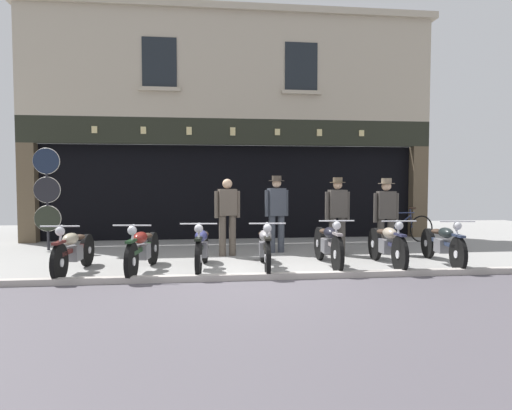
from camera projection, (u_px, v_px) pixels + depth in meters
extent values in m
cube|color=gray|center=(233.00, 242.00, 12.08)|extent=(23.18, 10.00, 0.08)
cube|color=#ABA49D|center=(253.00, 279.00, 7.20)|extent=(23.18, 0.16, 0.18)
cube|color=black|center=(229.00, 191.00, 14.29)|extent=(10.28, 4.00, 2.60)
cube|color=brown|center=(28.00, 193.00, 11.57)|extent=(0.44, 0.36, 2.60)
cube|color=brown|center=(418.00, 192.00, 12.81)|extent=(0.44, 0.36, 2.60)
cube|color=black|center=(232.00, 188.00, 12.55)|extent=(9.83, 0.03, 2.18)
cube|color=black|center=(233.00, 132.00, 12.04)|extent=(11.18, 0.24, 0.70)
cube|color=#DBC684|center=(94.00, 130.00, 11.49)|extent=(0.14, 0.03, 0.18)
cube|color=#DBC684|center=(143.00, 130.00, 11.64)|extent=(0.14, 0.03, 0.19)
cube|color=#DBC684|center=(189.00, 131.00, 11.77)|extent=(0.14, 0.03, 0.21)
cube|color=#DBC684|center=(233.00, 131.00, 11.91)|extent=(0.14, 0.03, 0.22)
cube|color=#DBC684|center=(277.00, 132.00, 12.05)|extent=(0.14, 0.03, 0.17)
cube|color=#DBC684|center=(319.00, 133.00, 12.19)|extent=(0.14, 0.03, 0.19)
cube|color=#DBC684|center=(362.00, 133.00, 12.32)|extent=(0.14, 0.03, 0.17)
cube|color=#B2A690|center=(233.00, 67.00, 12.03)|extent=(11.18, 0.40, 2.86)
cube|color=black|center=(159.00, 62.00, 11.60)|extent=(0.90, 0.02, 1.30)
cube|color=#B2A690|center=(160.00, 89.00, 11.59)|extent=(1.10, 0.12, 0.10)
cube|color=black|center=(301.00, 67.00, 12.03)|extent=(0.90, 0.02, 1.30)
cube|color=#B2A690|center=(301.00, 92.00, 12.03)|extent=(1.10, 0.12, 0.10)
cube|color=#B2A690|center=(233.00, 8.00, 11.85)|extent=(11.48, 0.44, 0.18)
cylinder|color=black|center=(59.00, 263.00, 7.04)|extent=(0.11, 0.61, 0.61)
cylinder|color=silver|center=(59.00, 263.00, 7.04)|extent=(0.11, 0.14, 0.13)
cylinder|color=black|center=(87.00, 250.00, 8.35)|extent=(0.12, 0.61, 0.61)
cylinder|color=silver|center=(87.00, 250.00, 8.35)|extent=(0.12, 0.14, 0.13)
cube|color=#54201E|center=(74.00, 249.00, 7.69)|extent=(0.16, 1.21, 0.07)
cube|color=slate|center=(74.00, 253.00, 7.69)|extent=(0.22, 0.33, 0.26)
ellipsoid|color=tan|center=(71.00, 239.00, 7.52)|extent=(0.25, 0.47, 0.20)
ellipsoid|color=#38281E|center=(79.00, 237.00, 7.91)|extent=(0.22, 0.31, 0.10)
cube|color=#54201E|center=(59.00, 243.00, 7.02)|extent=(0.13, 0.37, 0.04)
sphere|color=silver|center=(60.00, 231.00, 7.07)|extent=(0.15, 0.15, 0.15)
cylinder|color=silver|center=(60.00, 226.00, 7.07)|extent=(0.62, 0.07, 0.02)
cylinder|color=silver|center=(60.00, 244.00, 7.06)|extent=(0.05, 0.23, 0.62)
cylinder|color=black|center=(131.00, 262.00, 7.09)|extent=(0.15, 0.63, 0.62)
cylinder|color=silver|center=(131.00, 262.00, 7.09)|extent=(0.12, 0.15, 0.14)
cylinder|color=black|center=(153.00, 248.00, 8.53)|extent=(0.16, 0.63, 0.62)
cylinder|color=silver|center=(153.00, 248.00, 8.53)|extent=(0.13, 0.15, 0.14)
cube|color=#1A351D|center=(143.00, 248.00, 7.80)|extent=(0.23, 1.32, 0.07)
cube|color=slate|center=(143.00, 252.00, 7.81)|extent=(0.24, 0.34, 0.26)
ellipsoid|color=maroon|center=(140.00, 238.00, 7.62)|extent=(0.28, 0.48, 0.20)
ellipsoid|color=#38281E|center=(147.00, 236.00, 8.05)|extent=(0.24, 0.32, 0.10)
cube|color=#1A351D|center=(131.00, 241.00, 7.08)|extent=(0.14, 0.37, 0.04)
sphere|color=silver|center=(132.00, 230.00, 7.13)|extent=(0.15, 0.15, 0.15)
cylinder|color=silver|center=(132.00, 225.00, 7.12)|extent=(0.62, 0.10, 0.02)
cylinder|color=silver|center=(132.00, 243.00, 7.12)|extent=(0.07, 0.28, 0.61)
cylinder|color=black|center=(199.00, 259.00, 7.35)|extent=(0.12, 0.63, 0.63)
cylinder|color=silver|center=(199.00, 259.00, 7.35)|extent=(0.11, 0.15, 0.14)
cylinder|color=black|center=(205.00, 247.00, 8.72)|extent=(0.13, 0.63, 0.63)
cylinder|color=silver|center=(205.00, 247.00, 8.72)|extent=(0.12, 0.15, 0.14)
cube|color=black|center=(202.00, 246.00, 8.03)|extent=(0.17, 1.27, 0.07)
cube|color=slate|center=(202.00, 249.00, 8.03)|extent=(0.23, 0.34, 0.26)
ellipsoid|color=navy|center=(201.00, 236.00, 7.85)|extent=(0.26, 0.48, 0.20)
ellipsoid|color=#38281E|center=(203.00, 234.00, 8.27)|extent=(0.22, 0.32, 0.10)
cube|color=black|center=(198.00, 239.00, 7.33)|extent=(0.13, 0.37, 0.04)
sphere|color=silver|center=(199.00, 229.00, 7.38)|extent=(0.15, 0.15, 0.15)
cylinder|color=silver|center=(199.00, 224.00, 7.38)|extent=(0.62, 0.07, 0.02)
cylinder|color=silver|center=(199.00, 241.00, 7.37)|extent=(0.06, 0.29, 0.60)
cylinder|color=black|center=(268.00, 258.00, 7.40)|extent=(0.11, 0.63, 0.63)
cylinder|color=silver|center=(268.00, 258.00, 7.40)|extent=(0.11, 0.14, 0.14)
cylinder|color=black|center=(262.00, 246.00, 8.81)|extent=(0.12, 0.63, 0.63)
cylinder|color=silver|center=(262.00, 246.00, 8.81)|extent=(0.12, 0.15, 0.14)
cube|color=black|center=(265.00, 245.00, 8.10)|extent=(0.16, 1.30, 0.07)
cube|color=slate|center=(265.00, 249.00, 8.11)|extent=(0.22, 0.33, 0.26)
ellipsoid|color=gray|center=(265.00, 235.00, 7.92)|extent=(0.25, 0.47, 0.20)
ellipsoid|color=#38281E|center=(264.00, 234.00, 8.35)|extent=(0.22, 0.31, 0.10)
cube|color=black|center=(268.00, 238.00, 7.38)|extent=(0.12, 0.37, 0.04)
sphere|color=silver|center=(267.00, 228.00, 7.44)|extent=(0.15, 0.15, 0.15)
cylinder|color=silver|center=(267.00, 223.00, 7.43)|extent=(0.62, 0.07, 0.02)
cylinder|color=silver|center=(267.00, 241.00, 7.43)|extent=(0.05, 0.26, 0.61)
cylinder|color=black|center=(337.00, 255.00, 7.65)|extent=(0.09, 0.67, 0.67)
cylinder|color=silver|center=(337.00, 255.00, 7.65)|extent=(0.11, 0.15, 0.15)
cylinder|color=black|center=(319.00, 243.00, 9.04)|extent=(0.10, 0.67, 0.67)
cylinder|color=silver|center=(319.00, 243.00, 9.04)|extent=(0.12, 0.15, 0.15)
cube|color=gray|center=(328.00, 242.00, 8.34)|extent=(0.12, 1.28, 0.07)
cube|color=slate|center=(328.00, 246.00, 8.34)|extent=(0.21, 0.33, 0.26)
ellipsoid|color=black|center=(330.00, 233.00, 8.16)|extent=(0.24, 0.47, 0.20)
ellipsoid|color=#38281E|center=(325.00, 231.00, 8.58)|extent=(0.21, 0.31, 0.10)
cube|color=gray|center=(338.00, 234.00, 7.63)|extent=(0.11, 0.36, 0.04)
sphere|color=silver|center=(337.00, 225.00, 7.69)|extent=(0.15, 0.15, 0.15)
cylinder|color=silver|center=(337.00, 221.00, 7.68)|extent=(0.62, 0.05, 0.02)
cylinder|color=silver|center=(337.00, 238.00, 7.68)|extent=(0.05, 0.29, 0.60)
cylinder|color=black|center=(400.00, 255.00, 7.70)|extent=(0.10, 0.66, 0.65)
cylinder|color=silver|center=(400.00, 255.00, 7.70)|extent=(0.11, 0.15, 0.14)
cylinder|color=black|center=(375.00, 244.00, 9.01)|extent=(0.11, 0.66, 0.65)
cylinder|color=silver|center=(375.00, 244.00, 9.01)|extent=(0.12, 0.15, 0.14)
cube|color=#292B47|center=(386.00, 243.00, 8.35)|extent=(0.13, 1.21, 0.07)
cube|color=slate|center=(386.00, 246.00, 8.36)|extent=(0.22, 0.33, 0.26)
ellipsoid|color=tan|center=(390.00, 233.00, 8.18)|extent=(0.24, 0.47, 0.20)
ellipsoid|color=#38281E|center=(382.00, 232.00, 8.58)|extent=(0.22, 0.31, 0.10)
cube|color=#292B47|center=(400.00, 235.00, 7.69)|extent=(0.12, 0.36, 0.04)
sphere|color=silver|center=(399.00, 226.00, 7.74)|extent=(0.15, 0.15, 0.15)
cylinder|color=silver|center=(399.00, 221.00, 7.73)|extent=(0.62, 0.06, 0.02)
cylinder|color=silver|center=(399.00, 238.00, 7.73)|extent=(0.05, 0.28, 0.60)
cylinder|color=black|center=(458.00, 254.00, 7.82)|extent=(0.15, 0.63, 0.62)
cylinder|color=silver|center=(458.00, 254.00, 7.82)|extent=(0.12, 0.15, 0.14)
cylinder|color=black|center=(428.00, 243.00, 9.25)|extent=(0.16, 0.63, 0.62)
cylinder|color=silver|center=(428.00, 243.00, 9.25)|extent=(0.13, 0.15, 0.14)
cube|color=#273149|center=(442.00, 242.00, 8.53)|extent=(0.24, 1.31, 0.07)
cube|color=slate|center=(442.00, 246.00, 8.53)|extent=(0.24, 0.34, 0.26)
ellipsoid|color=black|center=(446.00, 233.00, 8.35)|extent=(0.28, 0.48, 0.20)
ellipsoid|color=#38281E|center=(437.00, 231.00, 8.77)|extent=(0.24, 0.32, 0.10)
cube|color=#273149|center=(459.00, 236.00, 7.80)|extent=(0.15, 0.37, 0.04)
sphere|color=silver|center=(457.00, 226.00, 7.86)|extent=(0.15, 0.15, 0.15)
cylinder|color=silver|center=(457.00, 221.00, 7.85)|extent=(0.62, 0.10, 0.02)
cylinder|color=silver|center=(458.00, 238.00, 7.85)|extent=(0.07, 0.29, 0.60)
cylinder|color=brown|center=(232.00, 235.00, 9.53)|extent=(0.15, 0.15, 0.89)
cylinder|color=brown|center=(222.00, 235.00, 9.47)|extent=(0.15, 0.15, 0.89)
cube|color=brown|center=(227.00, 202.00, 9.46)|extent=(0.41, 0.28, 0.56)
cube|color=white|center=(226.00, 199.00, 9.57)|extent=(0.14, 0.04, 0.32)
cube|color=brown|center=(226.00, 199.00, 9.58)|extent=(0.05, 0.02, 0.29)
cylinder|color=brown|center=(238.00, 204.00, 9.53)|extent=(0.09, 0.09, 0.57)
cylinder|color=brown|center=(217.00, 205.00, 9.40)|extent=(0.09, 0.09, 0.57)
sphere|color=tan|center=(227.00, 184.00, 9.44)|extent=(0.21, 0.21, 0.21)
cylinder|color=#3D424C|center=(281.00, 233.00, 10.00)|extent=(0.15, 0.15, 0.85)
cylinder|color=#3D424C|center=(272.00, 234.00, 9.93)|extent=(0.15, 0.15, 0.85)
cube|color=#3D424C|center=(277.00, 202.00, 9.92)|extent=(0.42, 0.29, 0.62)
cube|color=silver|center=(275.00, 199.00, 10.03)|extent=(0.14, 0.05, 0.35)
cube|color=maroon|center=(275.00, 199.00, 10.04)|extent=(0.05, 0.02, 0.32)
cylinder|color=#3D424C|center=(286.00, 203.00, 10.00)|extent=(0.09, 0.09, 0.59)
cylinder|color=#3D424C|center=(267.00, 203.00, 9.85)|extent=(0.09, 0.09, 0.59)
sphere|color=beige|center=(277.00, 183.00, 9.90)|extent=(0.20, 0.20, 0.20)
cylinder|color=#4C4238|center=(277.00, 181.00, 9.90)|extent=(0.35, 0.35, 0.01)
cylinder|color=#4C4238|center=(277.00, 178.00, 9.89)|extent=(0.22, 0.22, 0.11)
cylinder|color=#47423D|center=(342.00, 235.00, 9.67)|extent=(0.15, 0.15, 0.84)
cylinder|color=#47423D|center=(332.00, 236.00, 9.63)|extent=(0.15, 0.15, 0.84)
cube|color=#47423D|center=(337.00, 204.00, 9.61)|extent=(0.39, 0.24, 0.60)
cube|color=silver|center=(336.00, 200.00, 9.72)|extent=(0.14, 0.03, 0.34)
cube|color=#47234C|center=(335.00, 201.00, 9.74)|extent=(0.05, 0.02, 0.31)
cylinder|color=#47423D|center=(348.00, 206.00, 9.66)|extent=(0.09, 0.09, 0.65)
cylinder|color=#47423D|center=(327.00, 207.00, 9.58)|extent=(0.09, 0.09, 0.65)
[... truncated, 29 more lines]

